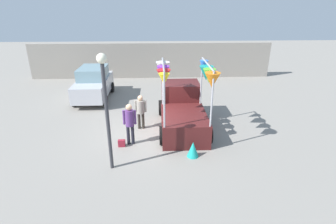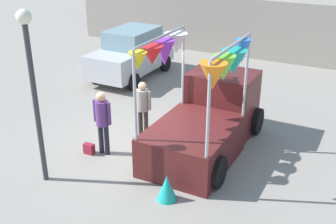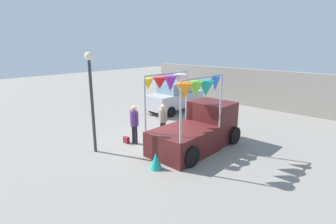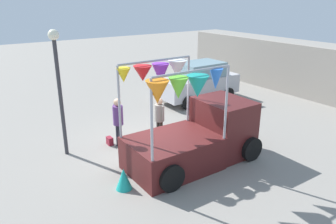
{
  "view_description": "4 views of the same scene",
  "coord_description": "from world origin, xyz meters",
  "px_view_note": "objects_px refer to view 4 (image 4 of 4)",
  "views": [
    {
      "loc": [
        0.42,
        -10.34,
        5.35
      ],
      "look_at": [
        0.84,
        -0.41,
        1.18
      ],
      "focal_mm": 28.0,
      "sensor_mm": 36.0,
      "label": 1
    },
    {
      "loc": [
        5.27,
        -8.71,
        5.5
      ],
      "look_at": [
        0.76,
        -0.05,
        1.16
      ],
      "focal_mm": 45.0,
      "sensor_mm": 36.0,
      "label": 2
    },
    {
      "loc": [
        7.78,
        -7.82,
        4.26
      ],
      "look_at": [
        0.72,
        -0.25,
        1.58
      ],
      "focal_mm": 28.0,
      "sensor_mm": 36.0,
      "label": 3
    },
    {
      "loc": [
        8.66,
        -5.23,
        4.9
      ],
      "look_at": [
        0.9,
        0.04,
        1.56
      ],
      "focal_mm": 35.0,
      "sensor_mm": 36.0,
      "label": 4
    }
  ],
  "objects_px": {
    "handbag": "(110,141)",
    "street_lamp": "(58,76)",
    "person_vendor": "(159,116)",
    "parked_car": "(199,82)",
    "vendor_truck": "(198,132)",
    "folded_kite_bundle_teal": "(124,179)",
    "person_customer": "(118,118)"
  },
  "relations": [
    {
      "from": "handbag",
      "to": "street_lamp",
      "type": "height_order",
      "value": "street_lamp"
    },
    {
      "from": "person_vendor",
      "to": "handbag",
      "type": "height_order",
      "value": "person_vendor"
    },
    {
      "from": "parked_car",
      "to": "vendor_truck",
      "type": "bearing_deg",
      "value": -39.31
    },
    {
      "from": "folded_kite_bundle_teal",
      "to": "street_lamp",
      "type": "bearing_deg",
      "value": -168.24
    },
    {
      "from": "vendor_truck",
      "to": "person_customer",
      "type": "relative_size",
      "value": 2.41
    },
    {
      "from": "person_vendor",
      "to": "street_lamp",
      "type": "xyz_separation_m",
      "value": [
        -0.87,
        -3.07,
        1.64
      ]
    },
    {
      "from": "person_customer",
      "to": "person_vendor",
      "type": "height_order",
      "value": "person_customer"
    },
    {
      "from": "folded_kite_bundle_teal",
      "to": "vendor_truck",
      "type": "bearing_deg",
      "value": 93.66
    },
    {
      "from": "vendor_truck",
      "to": "handbag",
      "type": "height_order",
      "value": "vendor_truck"
    },
    {
      "from": "person_vendor",
      "to": "handbag",
      "type": "xyz_separation_m",
      "value": [
        -0.7,
        -1.61,
        -0.82
      ]
    },
    {
      "from": "vendor_truck",
      "to": "folded_kite_bundle_teal",
      "type": "bearing_deg",
      "value": -86.34
    },
    {
      "from": "person_customer",
      "to": "handbag",
      "type": "relative_size",
      "value": 6.17
    },
    {
      "from": "parked_car",
      "to": "folded_kite_bundle_teal",
      "type": "distance_m",
      "value": 8.38
    },
    {
      "from": "handbag",
      "to": "parked_car",
      "type": "bearing_deg",
      "value": 111.51
    },
    {
      "from": "person_vendor",
      "to": "street_lamp",
      "type": "relative_size",
      "value": 0.4
    },
    {
      "from": "person_customer",
      "to": "handbag",
      "type": "bearing_deg",
      "value": -150.26
    },
    {
      "from": "person_customer",
      "to": "person_vendor",
      "type": "distance_m",
      "value": 1.46
    },
    {
      "from": "handbag",
      "to": "folded_kite_bundle_teal",
      "type": "height_order",
      "value": "folded_kite_bundle_teal"
    },
    {
      "from": "handbag",
      "to": "folded_kite_bundle_teal",
      "type": "xyz_separation_m",
      "value": [
        2.75,
        -0.85,
        0.16
      ]
    },
    {
      "from": "handbag",
      "to": "street_lamp",
      "type": "xyz_separation_m",
      "value": [
        -0.16,
        -1.46,
        2.46
      ]
    },
    {
      "from": "parked_car",
      "to": "handbag",
      "type": "bearing_deg",
      "value": -68.49
    },
    {
      "from": "vendor_truck",
      "to": "person_vendor",
      "type": "xyz_separation_m",
      "value": [
        -1.88,
        -0.21,
        0.01
      ]
    },
    {
      "from": "street_lamp",
      "to": "person_customer",
      "type": "bearing_deg",
      "value": 72.79
    },
    {
      "from": "parked_car",
      "to": "person_vendor",
      "type": "distance_m",
      "value": 5.15
    },
    {
      "from": "handbag",
      "to": "street_lamp",
      "type": "relative_size",
      "value": 0.07
    },
    {
      "from": "folded_kite_bundle_teal",
      "to": "person_customer",
      "type": "bearing_deg",
      "value": 156.35
    },
    {
      "from": "handbag",
      "to": "folded_kite_bundle_teal",
      "type": "distance_m",
      "value": 2.89
    },
    {
      "from": "street_lamp",
      "to": "handbag",
      "type": "bearing_deg",
      "value": 83.58
    },
    {
      "from": "street_lamp",
      "to": "folded_kite_bundle_teal",
      "type": "distance_m",
      "value": 3.76
    },
    {
      "from": "vendor_truck",
      "to": "parked_car",
      "type": "height_order",
      "value": "vendor_truck"
    },
    {
      "from": "person_customer",
      "to": "handbag",
      "type": "xyz_separation_m",
      "value": [
        -0.35,
        -0.2,
        -0.91
      ]
    },
    {
      "from": "person_customer",
      "to": "street_lamp",
      "type": "xyz_separation_m",
      "value": [
        -0.51,
        -1.66,
        1.55
      ]
    }
  ]
}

